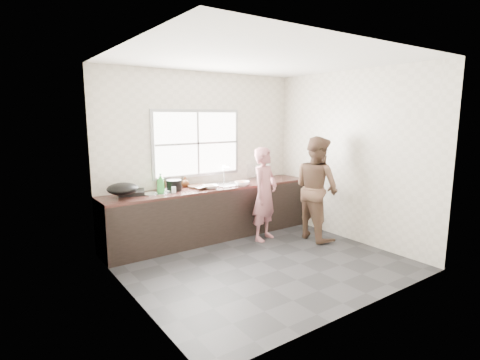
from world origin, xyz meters
TOP-DOWN VIEW (x-y plane):
  - floor at (0.00, 0.00)m, footprint 3.60×3.20m
  - ceiling at (0.00, 0.00)m, footprint 3.60×3.20m
  - wall_back at (0.00, 1.60)m, footprint 3.60×0.01m
  - wall_left at (-1.80, 0.00)m, footprint 0.01×3.20m
  - wall_right at (1.80, 0.00)m, footprint 0.01×3.20m
  - wall_front at (0.00, -1.60)m, footprint 3.60×0.01m
  - cabinet at (0.00, 1.29)m, footprint 3.60×0.62m
  - countertop at (0.00, 1.29)m, footprint 3.60×0.64m
  - sink at (0.35, 1.29)m, footprint 0.55×0.45m
  - faucet at (0.35, 1.49)m, footprint 0.02×0.02m
  - window_frame at (-0.10, 1.59)m, footprint 1.60×0.05m
  - window_glazing at (-0.10, 1.57)m, footprint 1.50×0.01m
  - woman at (0.65, 0.74)m, footprint 0.60×0.50m
  - person_side at (1.37, 0.30)m, footprint 0.71×0.87m
  - cutting_board at (-0.21, 1.36)m, footprint 0.38×0.38m
  - cleaver at (-0.29, 1.15)m, footprint 0.20×0.15m
  - bowl_mince at (-0.11, 1.17)m, footprint 0.26×0.26m
  - bowl_crabs at (0.45, 1.08)m, footprint 0.24×0.24m
  - bowl_held at (0.50, 1.09)m, footprint 0.27×0.27m
  - black_pot at (-0.65, 1.35)m, footprint 0.25×0.25m
  - plate_food at (-0.75, 1.41)m, footprint 0.24×0.24m
  - bottle_green at (-0.89, 1.29)m, footprint 0.15×0.15m
  - bottle_brown_tall at (-0.79, 1.52)m, footprint 0.11×0.11m
  - bottle_brown_short at (-0.37, 1.52)m, footprint 0.14×0.14m
  - glass_jar at (-0.73, 1.19)m, footprint 0.07×0.07m
  - burner at (-1.27, 1.46)m, footprint 0.46×0.46m
  - wok at (-1.47, 1.23)m, footprint 0.46×0.46m
  - dish_rack at (1.12, 1.52)m, footprint 0.38×0.29m
  - pot_lid_left at (-1.03, 1.28)m, footprint 0.31×0.31m
  - pot_lid_right at (-0.88, 1.25)m, footprint 0.30×0.30m

SIDE VIEW (x-z plane):
  - floor at x=0.00m, z-range -0.01..0.00m
  - cabinet at x=0.00m, z-range 0.00..0.82m
  - woman at x=0.65m, z-range 0.00..1.41m
  - person_side at x=1.37m, z-range 0.00..1.68m
  - countertop at x=0.00m, z-range 0.82..0.86m
  - sink at x=0.35m, z-range 0.85..0.88m
  - pot_lid_right at x=-0.88m, z-range 0.86..0.87m
  - pot_lid_left at x=-1.03m, z-range 0.86..0.87m
  - plate_food at x=-0.75m, z-range 0.86..0.88m
  - cutting_board at x=-0.21m, z-range 0.86..0.90m
  - burner at x=-1.27m, z-range 0.86..0.91m
  - bowl_mince at x=-0.11m, z-range 0.86..0.92m
  - bowl_crabs at x=0.45m, z-range 0.86..0.92m
  - bowl_held at x=0.50m, z-range 0.86..0.93m
  - cleaver at x=-0.29m, z-range 0.90..0.91m
  - glass_jar at x=-0.73m, z-range 0.86..0.95m
  - bottle_brown_short at x=-0.37m, z-range 0.86..1.02m
  - black_pot at x=-0.65m, z-range 0.86..1.03m
  - bottle_brown_tall at x=-0.79m, z-range 0.86..1.06m
  - dish_rack at x=1.12m, z-range 0.86..1.13m
  - wok at x=-1.47m, z-range 0.92..1.08m
  - faucet at x=0.35m, z-range 0.86..1.16m
  - bottle_green at x=-0.89m, z-range 0.86..1.16m
  - wall_back at x=0.00m, z-range 0.00..2.70m
  - wall_left at x=-1.80m, z-range 0.00..2.70m
  - wall_right at x=1.80m, z-range 0.00..2.70m
  - wall_front at x=0.00m, z-range 0.00..2.70m
  - window_glazing at x=-0.10m, z-range 1.05..2.05m
  - window_frame at x=-0.10m, z-range 1.00..2.10m
  - ceiling at x=0.00m, z-range 2.70..2.71m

